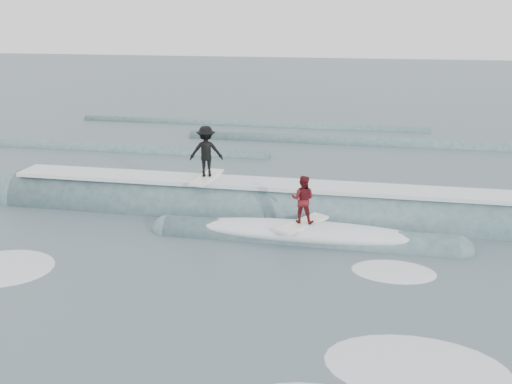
# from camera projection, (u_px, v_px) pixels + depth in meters

# --- Properties ---
(ground) EXTENTS (160.00, 160.00, 0.00)m
(ground) POSITION_uv_depth(u_px,v_px,m) (217.00, 292.00, 14.40)
(ground) COLOR #41575E
(ground) RESTS_ON ground
(breaking_wave) EXTENTS (20.58, 3.88, 2.20)m
(breaking_wave) POSITION_uv_depth(u_px,v_px,m) (267.00, 216.00, 19.67)
(breaking_wave) COLOR #3A5662
(breaking_wave) RESTS_ON ground
(surfer_black) EXTENTS (1.27, 2.05, 1.88)m
(surfer_black) POSITION_uv_depth(u_px,v_px,m) (206.00, 153.00, 19.78)
(surfer_black) COLOR white
(surfer_black) RESTS_ON ground
(surfer_red) EXTENTS (1.52, 1.99, 1.58)m
(surfer_red) POSITION_uv_depth(u_px,v_px,m) (303.00, 203.00, 17.30)
(surfer_red) COLOR white
(surfer_red) RESTS_ON ground
(whitewater) EXTENTS (14.93, 7.99, 0.10)m
(whitewater) POSITION_uv_depth(u_px,v_px,m) (189.00, 311.00, 13.47)
(whitewater) COLOR white
(whitewater) RESTS_ON ground
(far_swells) EXTENTS (38.82, 8.65, 0.80)m
(far_swells) POSITION_uv_depth(u_px,v_px,m) (249.00, 141.00, 31.46)
(far_swells) COLOR #3A5662
(far_swells) RESTS_ON ground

